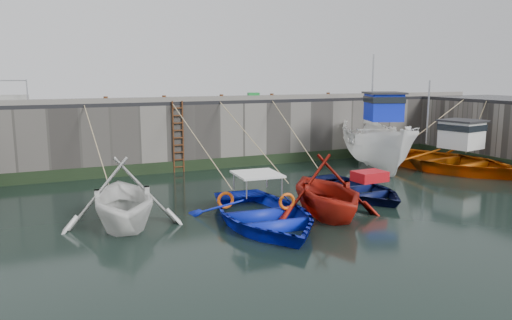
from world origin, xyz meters
name	(u,v)px	position (x,y,z in m)	size (l,w,h in m)	color
ground	(339,227)	(0.00, 0.00, 0.00)	(120.00, 120.00, 0.00)	black
quay_back	(203,131)	(0.00, 12.50, 1.50)	(30.00, 5.00, 3.00)	slate
road_back	(202,100)	(0.00, 12.50, 3.08)	(30.00, 5.00, 0.16)	black
kerb_back	(218,98)	(0.00, 10.15, 3.26)	(30.00, 0.30, 0.20)	slate
algae_back	(220,163)	(0.00, 9.96, 0.25)	(30.00, 0.08, 0.50)	black
ladder	(178,137)	(-2.00, 9.91, 1.59)	(0.51, 0.08, 3.20)	#3F1E0F
boat_near_white	(123,224)	(-5.65, 2.88, 0.00)	(3.74, 4.33, 2.28)	white
boat_near_white_rope	(102,190)	(-5.65, 7.69, 0.00)	(0.04, 5.30, 3.10)	tan
boat_near_blue	(263,224)	(-1.86, 1.22, 0.00)	(3.87, 5.42, 1.12)	#0C1DB7
boat_near_blue_rope	(203,185)	(-1.86, 6.86, 0.00)	(0.04, 6.79, 3.10)	tan
boat_near_blacktrim	(326,215)	(0.34, 1.29, 0.00)	(3.61, 4.18, 2.20)	#9F180D
boat_near_blacktrim_rope	(254,180)	(0.34, 6.89, 0.00)	(0.04, 6.73, 3.10)	tan
boat_near_navy	(354,195)	(2.68, 3.07, 0.00)	(3.36, 4.71, 0.98)	#090F3B
boat_near_navy_rope	(293,172)	(2.68, 7.78, 0.00)	(0.04, 5.14, 3.10)	tan
boat_far_white	(378,145)	(6.76, 7.02, 1.11)	(4.78, 7.32, 5.64)	white
boat_far_orange	(448,160)	(9.51, 5.37, 0.46)	(6.22, 7.75, 4.43)	#DA5C0B
fish_crate	(253,96)	(1.90, 10.42, 3.32)	(0.53, 0.44, 0.33)	#178330
railing	(8,99)	(-8.75, 11.25, 3.36)	(1.60, 1.05, 1.00)	#A5A8AD
bollard_a	(106,100)	(-5.00, 10.25, 3.30)	(0.18, 0.18, 0.28)	#3F1E0F
bollard_b	(164,99)	(-2.50, 10.25, 3.30)	(0.18, 0.18, 0.28)	#3F1E0F
bollard_c	(221,97)	(0.20, 10.25, 3.30)	(0.18, 0.18, 0.28)	#3F1E0F
bollard_d	(272,96)	(2.80, 10.25, 3.30)	(0.18, 0.18, 0.28)	#3F1E0F
bollard_e	(328,95)	(6.00, 10.25, 3.30)	(0.18, 0.18, 0.28)	#3F1E0F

